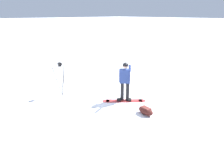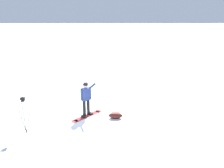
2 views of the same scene
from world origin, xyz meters
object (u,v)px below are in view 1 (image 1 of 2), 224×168
at_px(snowboarder, 125,78).
at_px(gear_bag_large, 146,111).
at_px(camera_tripod, 60,73).
at_px(snowboard, 124,101).

height_order(snowboarder, gear_bag_large, snowboarder).
distance_m(snowboarder, camera_tripod, 2.74).
distance_m(gear_bag_large, camera_tripod, 3.88).
bearing_deg(snowboarder, snowboard, 24.05).
height_order(snowboarder, camera_tripod, snowboarder).
bearing_deg(snowboard, snowboarder, -155.95).
bearing_deg(snowboard, gear_bag_large, 78.80).
bearing_deg(snowboard, camera_tripod, -55.35).
xyz_separation_m(gear_bag_large, camera_tripod, (1.29, -3.55, 0.90)).
distance_m(snowboard, gear_bag_large, 1.33).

